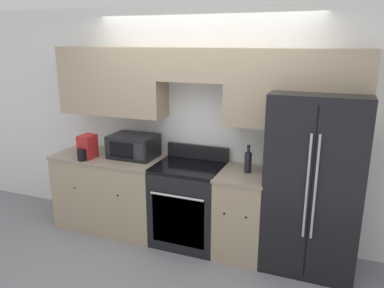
{
  "coord_description": "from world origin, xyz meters",
  "views": [
    {
      "loc": [
        1.41,
        -3.27,
        2.23
      ],
      "look_at": [
        -0.0,
        0.31,
        1.16
      ],
      "focal_mm": 35.0,
      "sensor_mm": 36.0,
      "label": 1
    }
  ],
  "objects": [
    {
      "name": "lower_cabinets_right",
      "position": [
        0.58,
        0.31,
        0.46
      ],
      "size": [
        0.51,
        0.64,
        0.91
      ],
      "color": "tan",
      "rests_on": "ground_plane"
    },
    {
      "name": "paper_towel_holder",
      "position": [
        -1.23,
        0.13,
        1.04
      ],
      "size": [
        0.15,
        0.26,
        0.27
      ],
      "color": "#B22323",
      "rests_on": "lower_cabinets_left"
    },
    {
      "name": "bottle",
      "position": [
        0.61,
        0.34,
        1.03
      ],
      "size": [
        0.07,
        0.07,
        0.29
      ],
      "color": "black",
      "rests_on": "lower_cabinets_right"
    },
    {
      "name": "lower_cabinets_left",
      "position": [
        -1.06,
        0.31,
        0.46
      ],
      "size": [
        1.32,
        0.64,
        0.91
      ],
      "color": "tan",
      "rests_on": "ground_plane"
    },
    {
      "name": "wall_back",
      "position": [
        0.0,
        0.59,
        1.49
      ],
      "size": [
        8.0,
        0.39,
        2.6
      ],
      "color": "white",
      "rests_on": "ground_plane"
    },
    {
      "name": "oven_range",
      "position": [
        -0.04,
        0.31,
        0.46
      ],
      "size": [
        0.74,
        0.65,
        1.07
      ],
      "color": "black",
      "rests_on": "ground_plane"
    },
    {
      "name": "microwave",
      "position": [
        -0.76,
        0.37,
        1.04
      ],
      "size": [
        0.53,
        0.39,
        0.26
      ],
      "color": "black",
      "rests_on": "lower_cabinets_left"
    },
    {
      "name": "refrigerator",
      "position": [
        1.26,
        0.38,
        0.89
      ],
      "size": [
        0.88,
        0.8,
        1.78
      ],
      "color": "black",
      "rests_on": "ground_plane"
    },
    {
      "name": "ground_plane",
      "position": [
        0.0,
        0.0,
        0.0
      ],
      "size": [
        12.0,
        12.0,
        0.0
      ],
      "primitive_type": "plane",
      "color": "gray"
    }
  ]
}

